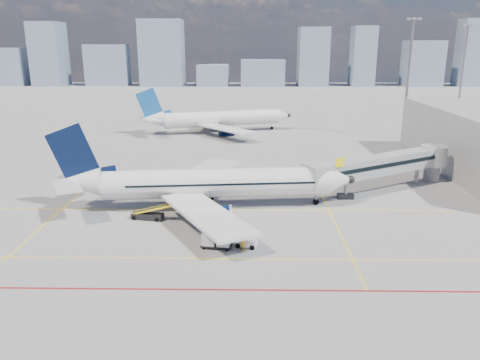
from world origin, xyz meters
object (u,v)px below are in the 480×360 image
(second_aircraft, at_px, (216,119))
(baggage_tug, at_px, (245,240))
(belt_loader, at_px, (149,215))
(cargo_dolly, at_px, (216,239))
(ramp_worker, at_px, (243,241))
(main_aircraft, at_px, (204,184))

(second_aircraft, xyz_separation_m, baggage_tug, (7.30, -64.96, -2.52))
(baggage_tug, xyz_separation_m, belt_loader, (-11.66, 7.78, -0.13))
(cargo_dolly, bearing_deg, baggage_tug, 14.39)
(second_aircraft, xyz_separation_m, cargo_dolly, (4.31, -65.26, -2.29))
(ramp_worker, bearing_deg, main_aircraft, 24.48)
(baggage_tug, xyz_separation_m, ramp_worker, (-0.21, -0.79, 0.29))
(second_aircraft, bearing_deg, main_aircraft, -105.21)
(baggage_tug, relative_size, cargo_dolly, 0.72)
(belt_loader, distance_m, ramp_worker, 14.31)
(baggage_tug, height_order, belt_loader, belt_loader)
(second_aircraft, bearing_deg, belt_loader, -111.73)
(baggage_tug, bearing_deg, second_aircraft, 113.72)
(cargo_dolly, relative_size, belt_loader, 0.59)
(cargo_dolly, bearing_deg, ramp_worker, -1.28)
(cargo_dolly, distance_m, belt_loader, 11.85)
(belt_loader, bearing_deg, cargo_dolly, -32.02)
(cargo_dolly, distance_m, ramp_worker, 2.83)
(main_aircraft, relative_size, ramp_worker, 19.36)
(belt_loader, bearing_deg, ramp_worker, -25.85)
(main_aircraft, xyz_separation_m, ramp_worker, (5.10, -12.76, -2.23))
(second_aircraft, distance_m, baggage_tug, 65.42)
(belt_loader, height_order, ramp_worker, belt_loader)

